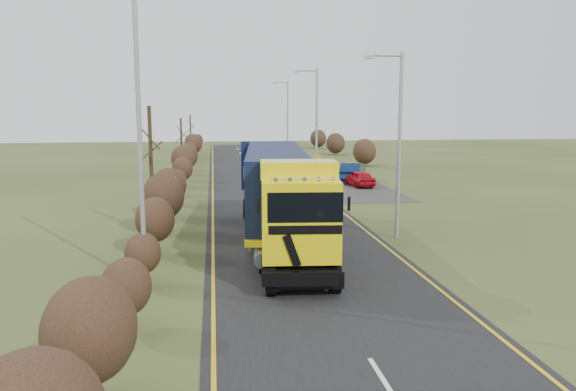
{
  "coord_description": "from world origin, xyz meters",
  "views": [
    {
      "loc": [
        -3.61,
        -22.75,
        5.93
      ],
      "look_at": [
        -0.12,
        3.35,
        1.83
      ],
      "focal_mm": 35.0,
      "sensor_mm": 36.0,
      "label": 1
    }
  ],
  "objects_px": {
    "speed_sign": "(328,168)",
    "car_red_hatchback": "(359,179)",
    "lorry": "(278,190)",
    "car_blue_sedan": "(353,172)",
    "streetlight_near": "(397,139)"
  },
  "relations": [
    {
      "from": "speed_sign",
      "to": "streetlight_near",
      "type": "bearing_deg",
      "value": -89.4
    },
    {
      "from": "lorry",
      "to": "speed_sign",
      "type": "xyz_separation_m",
      "value": [
        5.28,
        14.86,
        -0.68
      ]
    },
    {
      "from": "streetlight_near",
      "to": "speed_sign",
      "type": "xyz_separation_m",
      "value": [
        -0.15,
        14.53,
        -2.88
      ]
    },
    {
      "from": "car_red_hatchback",
      "to": "streetlight_near",
      "type": "height_order",
      "value": "streetlight_near"
    },
    {
      "from": "car_red_hatchback",
      "to": "car_blue_sedan",
      "type": "distance_m",
      "value": 3.08
    },
    {
      "from": "speed_sign",
      "to": "car_blue_sedan",
      "type": "bearing_deg",
      "value": 60.22
    },
    {
      "from": "car_red_hatchback",
      "to": "speed_sign",
      "type": "relative_size",
      "value": 1.49
    },
    {
      "from": "speed_sign",
      "to": "car_red_hatchback",
      "type": "bearing_deg",
      "value": 40.9
    },
    {
      "from": "car_blue_sedan",
      "to": "car_red_hatchback",
      "type": "bearing_deg",
      "value": 107.9
    },
    {
      "from": "lorry",
      "to": "speed_sign",
      "type": "height_order",
      "value": "lorry"
    },
    {
      "from": "car_red_hatchback",
      "to": "car_blue_sedan",
      "type": "xyz_separation_m",
      "value": [
        0.24,
        3.07,
        0.14
      ]
    },
    {
      "from": "lorry",
      "to": "streetlight_near",
      "type": "relative_size",
      "value": 1.83
    },
    {
      "from": "car_red_hatchback",
      "to": "lorry",
      "type": "bearing_deg",
      "value": 57.07
    },
    {
      "from": "lorry",
      "to": "car_red_hatchback",
      "type": "height_order",
      "value": "lorry"
    },
    {
      "from": "streetlight_near",
      "to": "lorry",
      "type": "bearing_deg",
      "value": -176.52
    }
  ]
}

